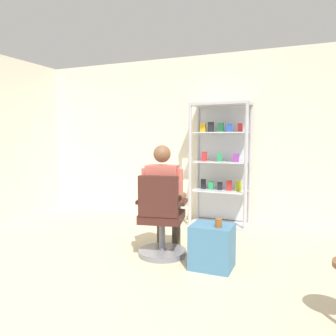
{
  "coord_description": "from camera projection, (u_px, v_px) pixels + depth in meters",
  "views": [
    {
      "loc": [
        1.63,
        -2.34,
        1.38
      ],
      "look_at": [
        0.05,
        1.44,
        1.0
      ],
      "focal_mm": 35.59,
      "sensor_mm": 36.0,
      "label": 1
    }
  ],
  "objects": [
    {
      "name": "storage_crate",
      "position": [
        212.0,
        246.0,
        3.51
      ],
      "size": [
        0.43,
        0.37,
        0.46
      ],
      "primitive_type": "cube",
      "color": "teal",
      "rests_on": "ground"
    },
    {
      "name": "office_chair",
      "position": [
        161.0,
        223.0,
        3.82
      ],
      "size": [
        0.61,
        0.57,
        0.96
      ],
      "color": "slate",
      "rests_on": "ground"
    },
    {
      "name": "display_cabinet_main",
      "position": [
        221.0,
        164.0,
        5.2
      ],
      "size": [
        0.9,
        0.45,
        1.9
      ],
      "color": "#B7B7BC",
      "rests_on": "ground"
    },
    {
      "name": "tea_glass",
      "position": [
        219.0,
        223.0,
        3.4
      ],
      "size": [
        0.07,
        0.07,
        0.09
      ],
      "primitive_type": "cylinder",
      "color": "brown",
      "rests_on": "storage_crate"
    },
    {
      "name": "ground_plane",
      "position": [
        99.0,
        296.0,
        2.9
      ],
      "size": [
        7.2,
        7.2,
        0.0
      ],
      "primitive_type": "plane",
      "color": "#C6B793"
    },
    {
      "name": "seated_shopkeeper",
      "position": [
        164.0,
        194.0,
        3.95
      ],
      "size": [
        0.54,
        0.61,
        1.29
      ],
      "color": "#3F382D",
      "rests_on": "ground"
    },
    {
      "name": "back_wall",
      "position": [
        201.0,
        139.0,
        5.54
      ],
      "size": [
        6.0,
        0.1,
        2.7
      ],
      "primitive_type": "cube",
      "color": "silver",
      "rests_on": "ground"
    }
  ]
}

